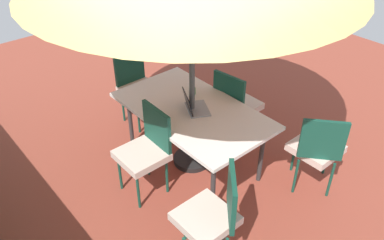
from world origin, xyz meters
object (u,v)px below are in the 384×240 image
chair_southwest (317,147)px  laptop (194,106)px  cup (193,91)px  chair_northwest (213,213)px  chair_east (137,84)px  chair_north (146,148)px  chair_south (235,103)px  dining_table (192,113)px

chair_southwest → laptop: size_ratio=2.47×
laptop → cup: bearing=-11.7°
chair_northwest → laptop: (1.08, -0.73, 0.24)m
laptop → cup: laptop is taller
chair_east → chair_southwest: size_ratio=1.00×
chair_east → chair_southwest: 2.40m
chair_east → laptop: 1.20m
chair_north → chair_south: (0.02, -1.33, 0.00)m
dining_table → chair_northwest: bearing=146.9°
chair_southwest → chair_northwest: (0.05, 1.43, 0.00)m
dining_table → cup: bearing=-42.7°
chair_north → laptop: bearing=91.0°
laptop → chair_north: bearing=116.6°
chair_south → cup: 0.58m
chair_south → chair_north: bearing=83.8°
dining_table → chair_north: bearing=92.6°
chair_northwest → cup: chair_northwest is taller
dining_table → chair_southwest: chair_southwest is taller
chair_east → chair_northwest: bearing=-109.7°
dining_table → laptop: laptop is taller
chair_southwest → cup: (1.40, 0.49, 0.24)m
laptop → cup: 0.34m
chair_east → chair_south: 1.32m
chair_southwest → chair_northwest: 1.43m
chair_north → cup: 0.93m
chair_northwest → cup: (1.35, -0.94, 0.24)m
chair_north → laptop: size_ratio=2.47×
chair_east → chair_northwest: same height
dining_table → laptop: 0.11m
chair_southwest → chair_south: size_ratio=1.00×
chair_east → chair_northwest: (-2.26, 0.77, 0.00)m
chair_southwest → laptop: (1.13, 0.70, 0.24)m
chair_north → laptop: (-0.00, -0.65, 0.24)m
dining_table → cup: size_ratio=21.70×
dining_table → chair_southwest: (-1.17, -0.70, -0.14)m
chair_north → laptop: chair_north is taller
chair_east → chair_north: (-1.17, 0.68, 0.00)m
chair_south → cup: (0.25, 0.47, 0.24)m
cup → laptop: bearing=141.3°
chair_northwest → laptop: size_ratio=2.47×
chair_east → cup: (-0.91, -0.18, 0.24)m
chair_north → chair_south: 1.33m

